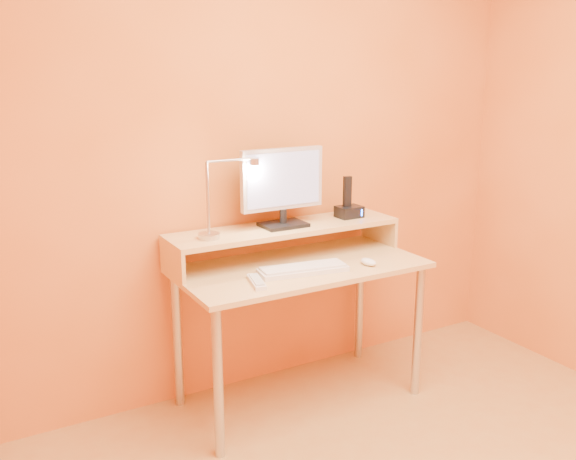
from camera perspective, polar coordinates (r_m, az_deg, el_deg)
wall_back at (r=3.18m, az=-1.81°, el=7.49°), size 3.00×0.04×2.50m
desk_leg_fl at (r=2.73m, az=-6.41°, el=-13.80°), size 0.04×0.04×0.69m
desk_leg_fr at (r=3.27m, az=11.80°, el=-9.07°), size 0.04×0.04×0.69m
desk_leg_bl at (r=3.15m, az=-10.08°, el=-9.92°), size 0.04×0.04×0.69m
desk_leg_br at (r=3.63m, az=6.58°, el=-6.44°), size 0.04×0.04×0.69m
desk_lower at (r=3.02m, az=1.11°, el=-3.42°), size 1.20×0.60×0.02m
shelf_riser_left at (r=2.89m, az=-10.55°, el=-2.83°), size 0.02×0.30×0.14m
shelf_riser_right at (r=3.44m, az=8.32°, el=0.04°), size 0.02×0.30×0.14m
desk_shelf at (r=3.10m, az=-0.29°, el=0.13°), size 1.20×0.30×0.02m
monitor_foot at (r=3.09m, az=-0.44°, el=0.50°), size 0.22×0.16×0.02m
monitor_neck at (r=3.08m, az=-0.44°, el=1.29°), size 0.04×0.04×0.07m
monitor_panel at (r=3.06m, az=-0.54°, el=4.71°), size 0.44×0.04×0.30m
monitor_back at (r=3.08m, az=-0.75°, el=4.77°), size 0.40×0.01×0.25m
monitor_screen at (r=3.04m, az=-0.37°, el=4.66°), size 0.40×0.01×0.26m
lamp_base at (r=2.89m, az=-7.25°, el=-0.53°), size 0.10×0.10×0.02m
lamp_post at (r=2.85m, az=-7.36°, el=2.92°), size 0.01×0.01×0.33m
lamp_arm at (r=2.87m, az=-5.24°, el=6.39°), size 0.24×0.01×0.01m
lamp_head at (r=2.93m, az=-3.09°, el=6.28°), size 0.04×0.04×0.03m
lamp_bulb at (r=2.93m, az=-3.08°, el=5.97°), size 0.03×0.03×0.00m
phone_dock at (r=3.30m, az=5.62°, el=1.68°), size 0.13×0.10×0.06m
phone_handset at (r=3.27m, az=5.45°, el=3.53°), size 0.04×0.03×0.16m
phone_led at (r=3.28m, az=6.77°, el=1.59°), size 0.01×0.00×0.04m
keyboard at (r=2.90m, az=1.39°, el=-3.68°), size 0.44×0.19×0.02m
mouse at (r=3.03m, az=7.38°, el=-2.91°), size 0.06×0.10×0.03m
remote_control at (r=2.75m, az=-2.89°, el=-4.78°), size 0.09×0.20×0.02m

